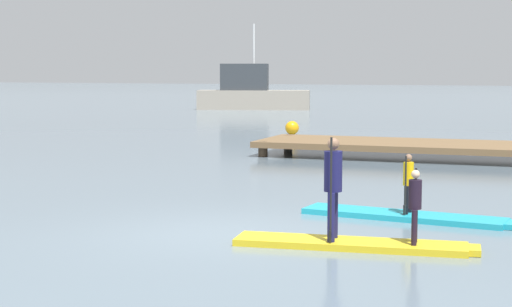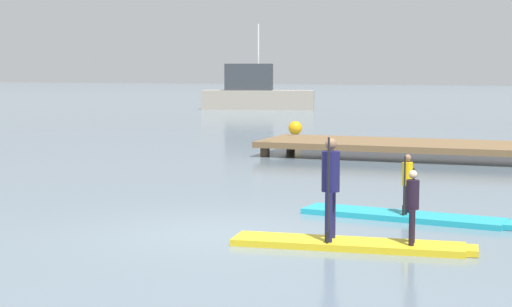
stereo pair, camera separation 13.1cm
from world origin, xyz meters
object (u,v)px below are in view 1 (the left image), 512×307
paddleboard_near (407,216)px  paddleboard_far (355,244)px  paddler_child_solo (408,181)px  paddler_adult (333,182)px  fishing_boat_green_midground (251,93)px  mooring_buoy_near (292,128)px  paddler_child_front (415,203)px

paddleboard_near → paddleboard_far: (-0.33, -2.58, 0.00)m
paddler_child_solo → paddleboard_far: (-0.34, -2.56, -0.63)m
paddler_adult → fishing_boat_green_midground: 40.86m
mooring_buoy_near → paddler_child_front: bearing=-67.7°
paddleboard_near → paddler_adult: paddler_adult is taller
paddleboard_near → paddler_child_solo: paddler_child_solo is taller
paddler_child_solo → paddler_adult: (-0.67, -2.61, 0.29)m
paddler_adult → paddler_child_front: size_ratio=1.42×
paddleboard_far → paddler_child_front: bearing=7.0°
paddleboard_far → mooring_buoy_near: mooring_buoy_near is taller
paddler_child_front → fishing_boat_green_midground: fishing_boat_green_midground is taller
paddler_child_solo → mooring_buoy_near: paddler_child_solo is taller
paddleboard_far → paddler_adult: bearing=-172.6°
paddler_child_front → paddleboard_near: bearing=101.9°
paddleboard_near → paddler_child_solo: size_ratio=3.62×
paddler_child_solo → paddler_adult: bearing=-104.5°
paddler_child_solo → paddler_adult: 2.71m
paddleboard_far → paddler_adult: 0.97m
paddler_child_solo → paddleboard_near: bearing=131.2°
fishing_boat_green_midground → paddler_child_front: bearing=-66.4°
paddleboard_near → fishing_boat_green_midground: (-15.97, 35.26, 1.04)m
paddler_child_front → fishing_boat_green_midground: size_ratio=0.15×
paddleboard_far → paddler_child_front: (0.85, 0.10, 0.65)m
paddler_adult → paddleboard_near: bearing=75.9°
mooring_buoy_near → paddleboard_far: bearing=-70.0°
paddleboard_far → paddler_adult: size_ratio=2.34×
paddler_child_front → paddler_child_solo: bearing=101.7°
paddler_child_solo → paddleboard_far: size_ratio=0.29×
paddler_adult → mooring_buoy_near: 20.66m
paddler_child_front → fishing_boat_green_midground: (-16.50, 37.74, 0.39)m
paddler_child_solo → fishing_boat_green_midground: fishing_boat_green_midground is taller
paddleboard_far → paddler_child_front: paddler_child_front is taller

